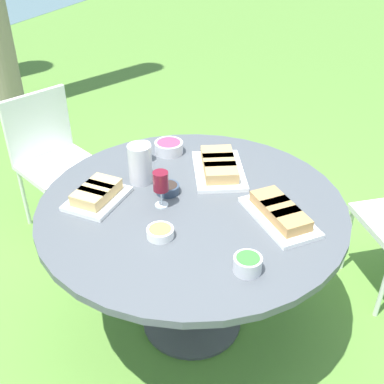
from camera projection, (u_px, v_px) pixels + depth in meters
name	position (u px, v px, depth m)	size (l,w,h in m)	color
ground_plane	(192.00, 320.00, 2.59)	(40.00, 40.00, 0.00)	#5B8C38
dining_table	(192.00, 221.00, 2.23)	(1.40, 1.40, 0.77)	#4C4C51
chair_far_back	(51.00, 152.00, 3.09)	(0.56, 0.55, 0.89)	white
water_pitcher	(140.00, 164.00, 2.28)	(0.12, 0.11, 0.19)	silver
wine_glass	(161.00, 183.00, 2.09)	(0.07, 0.07, 0.17)	silver
platter_bread_main	(280.00, 213.00, 2.06)	(0.40, 0.42, 0.07)	white
platter_charcuterie	(219.00, 166.00, 2.38)	(0.45, 0.40, 0.07)	white
platter_sandwich_side	(97.00, 194.00, 2.17)	(0.28, 0.22, 0.07)	white
bowl_fries	(160.00, 232.00, 1.96)	(0.11, 0.11, 0.04)	white
bowl_salad	(248.00, 263.00, 1.78)	(0.11, 0.11, 0.06)	silver
bowl_olives	(168.00, 188.00, 2.24)	(0.11, 0.11, 0.04)	#334256
bowl_dip_red	(169.00, 147.00, 2.56)	(0.15, 0.15, 0.06)	silver
cup_water_near	(143.00, 152.00, 2.47)	(0.08, 0.08, 0.10)	silver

